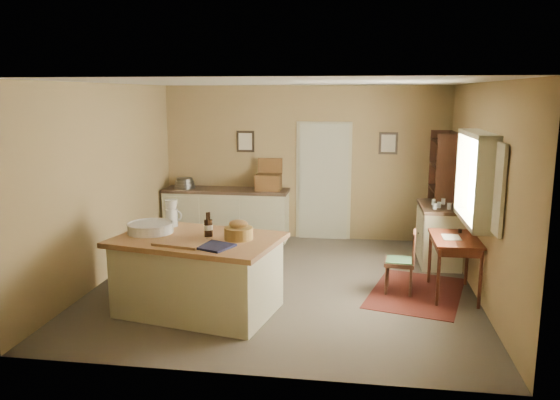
# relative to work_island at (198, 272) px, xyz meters

# --- Properties ---
(ground) EXTENTS (5.00, 5.00, 0.00)m
(ground) POSITION_rel_work_island_xyz_m (0.89, 1.08, -0.48)
(ground) COLOR brown
(ground) RESTS_ON ground
(wall_back) EXTENTS (5.00, 0.10, 2.70)m
(wall_back) POSITION_rel_work_island_xyz_m (0.89, 3.58, 0.87)
(wall_back) COLOR olive
(wall_back) RESTS_ON ground
(wall_front) EXTENTS (5.00, 0.10, 2.70)m
(wall_front) POSITION_rel_work_island_xyz_m (0.89, -1.42, 0.87)
(wall_front) COLOR olive
(wall_front) RESTS_ON ground
(wall_left) EXTENTS (0.10, 5.00, 2.70)m
(wall_left) POSITION_rel_work_island_xyz_m (-1.61, 1.08, 0.87)
(wall_left) COLOR olive
(wall_left) RESTS_ON ground
(wall_right) EXTENTS (0.10, 5.00, 2.70)m
(wall_right) POSITION_rel_work_island_xyz_m (3.39, 1.08, 0.87)
(wall_right) COLOR olive
(wall_right) RESTS_ON ground
(ceiling) EXTENTS (5.00, 5.00, 0.00)m
(ceiling) POSITION_rel_work_island_xyz_m (0.89, 1.08, 2.22)
(ceiling) COLOR silver
(ceiling) RESTS_ON wall_back
(door) EXTENTS (0.97, 0.06, 2.11)m
(door) POSITION_rel_work_island_xyz_m (1.24, 3.55, 0.57)
(door) COLOR #BCBAA0
(door) RESTS_ON ground
(framed_prints) EXTENTS (2.82, 0.02, 0.38)m
(framed_prints) POSITION_rel_work_island_xyz_m (1.09, 3.56, 1.24)
(framed_prints) COLOR black
(framed_prints) RESTS_ON ground
(window) EXTENTS (0.25, 1.99, 1.12)m
(window) POSITION_rel_work_island_xyz_m (3.32, 0.88, 1.07)
(window) COLOR beige
(window) RESTS_ON ground
(work_island) EXTENTS (2.08, 1.57, 1.20)m
(work_island) POSITION_rel_work_island_xyz_m (0.00, 0.00, 0.00)
(work_island) COLOR beige
(work_island) RESTS_ON ground
(sideboard) EXTENTS (2.21, 0.63, 1.18)m
(sideboard) POSITION_rel_work_island_xyz_m (-0.45, 3.28, -0.00)
(sideboard) COLOR beige
(sideboard) RESTS_ON ground
(rug) EXTENTS (1.47, 1.82, 0.01)m
(rug) POSITION_rel_work_island_xyz_m (2.64, 0.98, -0.48)
(rug) COLOR #4E1913
(rug) RESTS_ON ground
(writing_desk) EXTENTS (0.57, 0.93, 0.82)m
(writing_desk) POSITION_rel_work_island_xyz_m (3.09, 0.98, 0.19)
(writing_desk) COLOR #36150C
(writing_desk) RESTS_ON ground
(desk_chair) EXTENTS (0.42, 0.42, 0.81)m
(desk_chair) POSITION_rel_work_island_xyz_m (2.41, 0.98, -0.08)
(desk_chair) COLOR #311A11
(desk_chair) RESTS_ON ground
(right_cabinet) EXTENTS (0.59, 1.07, 0.99)m
(right_cabinet) POSITION_rel_work_island_xyz_m (3.09, 2.38, -0.02)
(right_cabinet) COLOR beige
(right_cabinet) RESTS_ON ground
(shelving_unit) EXTENTS (0.33, 0.88, 1.96)m
(shelving_unit) POSITION_rel_work_island_xyz_m (3.24, 3.08, 0.50)
(shelving_unit) COLOR #311A11
(shelving_unit) RESTS_ON ground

